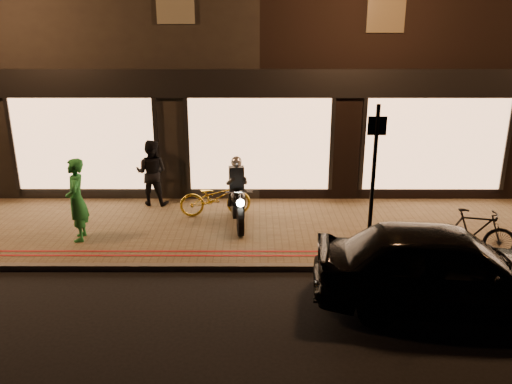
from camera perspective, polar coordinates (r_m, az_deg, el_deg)
ground at (r=9.68m, az=0.49°, el=-9.08°), size 90.00×90.00×0.00m
sidewalk at (r=11.47m, az=0.43°, el=-4.26°), size 50.00×4.00×0.12m
kerb_stone at (r=9.69m, az=0.48°, el=-8.63°), size 50.00×0.14×0.12m
red_kerb_lines at (r=10.12m, az=0.47°, el=-7.04°), size 50.00×0.26×0.01m
building_row at (r=17.61m, az=0.35°, el=17.47°), size 48.00×10.11×8.50m
motorcycle at (r=11.42m, az=-2.14°, el=-0.77°), size 0.63×1.94×1.59m
sign_post at (r=9.78m, az=13.28°, el=2.04°), size 0.35×0.08×3.00m
bicycle_gold at (r=12.04m, az=-4.67°, el=-0.65°), size 1.78×0.85×0.90m
bicycle_dark at (r=10.78m, az=23.61°, el=-4.26°), size 1.66×0.82×0.96m
person_green at (r=11.13m, az=-19.81°, el=-0.86°), size 0.55×0.72×1.78m
person_dark at (r=12.95m, az=-11.86°, el=2.19°), size 0.89×0.73×1.68m
parked_car at (r=8.78m, az=20.75°, el=-8.04°), size 4.40×2.16×1.44m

